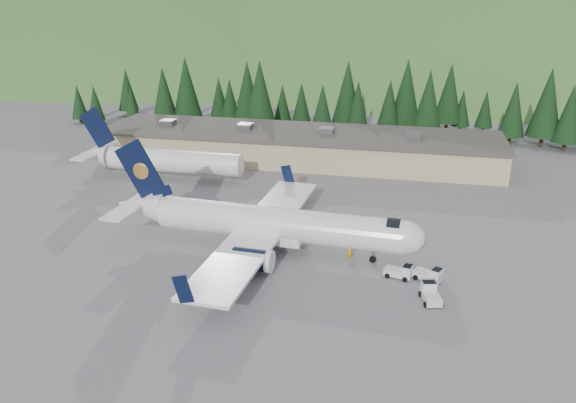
% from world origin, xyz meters
% --- Properties ---
extents(ground, '(600.00, 600.00, 0.00)m').
position_xyz_m(ground, '(0.00, 0.00, 0.00)').
color(ground, slate).
extents(airliner, '(37.39, 35.06, 12.41)m').
position_xyz_m(airliner, '(-1.09, 0.06, 3.31)').
color(airliner, white).
rests_on(airliner, ground).
extents(second_airliner, '(27.50, 11.00, 10.05)m').
position_xyz_m(second_airliner, '(-24.92, 22.00, 3.32)').
color(second_airliner, white).
rests_on(second_airliner, ground).
extents(baggage_tug_a, '(3.14, 2.28, 1.53)m').
position_xyz_m(baggage_tug_a, '(14.40, -3.57, 0.69)').
color(baggage_tug_a, silver).
rests_on(baggage_tug_a, ground).
extents(baggage_tug_b, '(3.29, 2.71, 1.57)m').
position_xyz_m(baggage_tug_b, '(17.44, -3.62, 0.70)').
color(baggage_tug_b, silver).
rests_on(baggage_tug_b, ground).
extents(baggage_tug_c, '(2.42, 3.32, 1.62)m').
position_xyz_m(baggage_tug_c, '(17.38, -7.69, 0.73)').
color(baggage_tug_c, silver).
rests_on(baggage_tug_c, ground).
extents(terminal_building, '(71.00, 17.00, 6.10)m').
position_xyz_m(terminal_building, '(-5.01, 38.00, 2.62)').
color(terminal_building, tan).
rests_on(terminal_building, ground).
extents(ramp_worker, '(0.82, 0.72, 1.89)m').
position_xyz_m(ramp_worker, '(8.59, -0.38, 0.94)').
color(ramp_worker, '#DAB606').
rests_on(ramp_worker, ground).
extents(tree_line, '(111.07, 18.18, 14.35)m').
position_xyz_m(tree_line, '(-0.58, 59.13, 7.63)').
color(tree_line, black).
rests_on(tree_line, ground).
extents(hills, '(614.00, 330.00, 300.00)m').
position_xyz_m(hills, '(53.34, 207.38, -82.80)').
color(hills, '#2A5D22').
rests_on(hills, ground).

